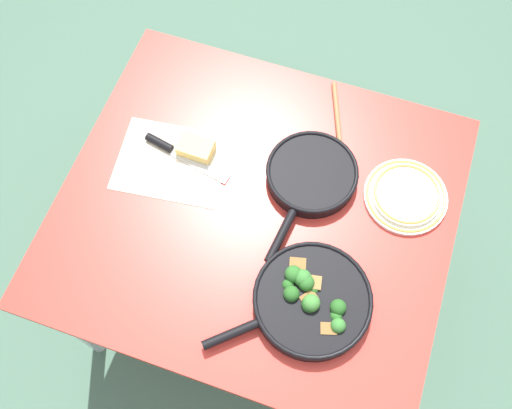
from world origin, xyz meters
TOP-DOWN VIEW (x-y plane):
  - ground_plane at (0.00, 0.00)m, footprint 14.00×14.00m
  - dining_table_red at (0.00, 0.00)m, footprint 1.07×0.96m
  - skillet_broccoli at (0.22, -0.21)m, footprint 0.38×0.36m
  - skillet_eggs at (0.12, 0.13)m, footprint 0.26×0.41m
  - wooden_spoon at (0.16, 0.27)m, footprint 0.14×0.32m
  - parchment_sheet at (-0.27, 0.06)m, footprint 0.33×0.28m
  - grater_knife at (-0.28, 0.09)m, footprint 0.27×0.08m
  - cheese_block at (-0.22, 0.11)m, footprint 0.10×0.07m
  - dinner_plate_stack at (0.38, 0.16)m, footprint 0.23×0.23m

SIDE VIEW (x-z plane):
  - ground_plane at x=0.00m, z-range 0.00..0.00m
  - dining_table_red at x=0.00m, z-range 0.28..1.02m
  - parchment_sheet at x=-0.27m, z-range 0.73..0.73m
  - wooden_spoon at x=0.16m, z-range 0.73..0.75m
  - grater_knife at x=-0.28m, z-range 0.73..0.75m
  - dinner_plate_stack at x=0.38m, z-range 0.73..0.76m
  - cheese_block at x=-0.22m, z-range 0.73..0.77m
  - skillet_eggs at x=0.12m, z-range 0.73..0.78m
  - skillet_broccoli at x=0.22m, z-range 0.72..0.80m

